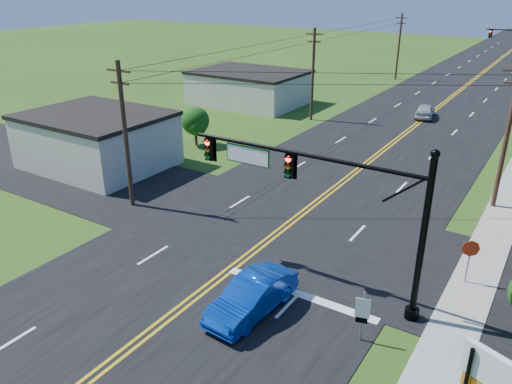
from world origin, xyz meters
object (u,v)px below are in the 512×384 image
Objects in this scene: stop_sign at (470,253)px; blue_car at (252,297)px; signal_mast_main at (321,193)px; route_sign at (362,313)px.

blue_car is at bearing -157.47° from stop_sign.
signal_mast_main is 4.95× the size of stop_sign.
route_sign is at bearing -134.66° from stop_sign.
signal_mast_main is 7.68m from stop_sign.
route_sign is at bearing 13.21° from blue_car.
stop_sign is at bearing 52.85° from route_sign.
blue_car is at bearing 174.23° from route_sign.
route_sign reaches higher than stop_sign.
stop_sign is at bearing 49.00° from blue_car.
stop_sign is (7.21, 7.23, 0.86)m from blue_car.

